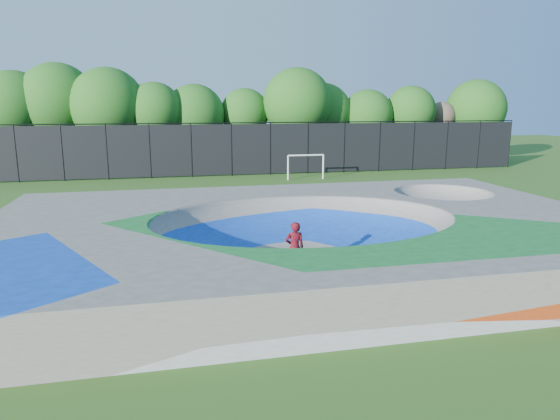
{
  "coord_description": "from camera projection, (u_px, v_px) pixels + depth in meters",
  "views": [
    {
      "loc": [
        -4.64,
        -16.74,
        5.43
      ],
      "look_at": [
        -0.24,
        3.0,
        1.1
      ],
      "focal_mm": 32.0,
      "sensor_mm": 36.0,
      "label": 1
    }
  ],
  "objects": [
    {
      "name": "skateboard",
      "position": [
        294.0,
        272.0,
        16.29
      ],
      "size": [
        0.8,
        0.34,
        0.05
      ],
      "primitive_type": "cube",
      "rotation": [
        0.0,
        0.0,
        -0.16
      ],
      "color": "black",
      "rests_on": "ground"
    },
    {
      "name": "fence",
      "position": [
        231.0,
        148.0,
        37.7
      ],
      "size": [
        48.09,
        0.09,
        4.04
      ],
      "color": "black",
      "rests_on": "ground"
    },
    {
      "name": "ground",
      "position": [
        304.0,
        256.0,
        18.1
      ],
      "size": [
        120.0,
        120.0,
        0.0
      ],
      "primitive_type": "plane",
      "color": "#2D5417",
      "rests_on": "ground"
    },
    {
      "name": "treeline",
      "position": [
        209.0,
        109.0,
        41.51
      ],
      "size": [
        52.74,
        7.4,
        8.59
      ],
      "color": "#4D3826",
      "rests_on": "ground"
    },
    {
      "name": "soccer_goal",
      "position": [
        306.0,
        162.0,
        36.12
      ],
      "size": [
        2.76,
        0.12,
        1.82
      ],
      "color": "white",
      "rests_on": "ground"
    },
    {
      "name": "skater",
      "position": [
        295.0,
        248.0,
        16.11
      ],
      "size": [
        0.64,
        0.43,
        1.72
      ],
      "primitive_type": "imported",
      "rotation": [
        0.0,
        0.0,
        3.12
      ],
      "color": "#A90D17",
      "rests_on": "ground"
    },
    {
      "name": "skate_deck",
      "position": [
        305.0,
        236.0,
        17.94
      ],
      "size": [
        22.0,
        14.0,
        1.5
      ],
      "primitive_type": "cube",
      "color": "gray",
      "rests_on": "ground"
    }
  ]
}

